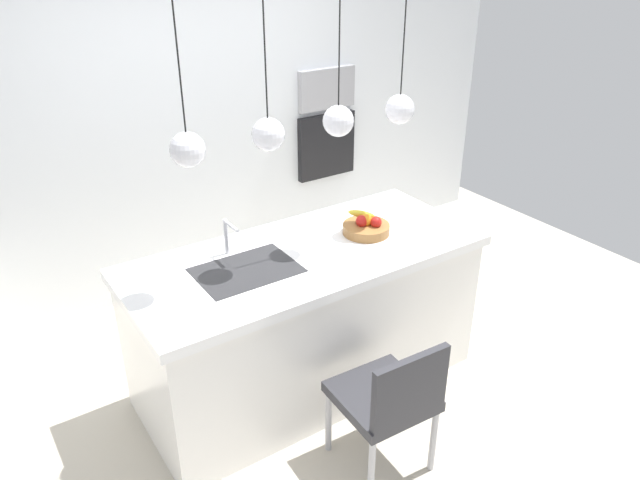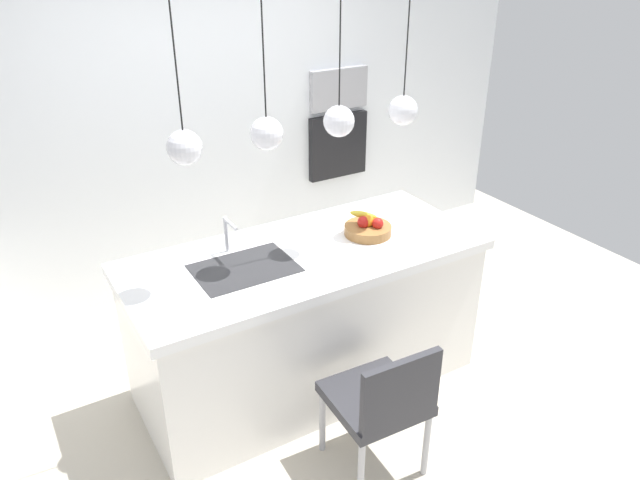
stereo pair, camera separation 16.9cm
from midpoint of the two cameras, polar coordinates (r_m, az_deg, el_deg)
floor at (r=4.12m, az=-0.02°, el=-12.91°), size 6.60×6.60×0.00m
back_wall at (r=4.85m, az=-10.24°, el=10.46°), size 6.00×0.10×2.60m
kitchen_island at (r=3.83m, az=-0.02°, el=-7.38°), size 2.14×0.92×0.96m
sink_basin at (r=3.43m, az=-5.67°, el=-2.74°), size 0.56×0.40×0.02m
faucet at (r=3.53m, az=-7.28°, el=0.83°), size 0.02×0.17×0.22m
fruit_bowl at (r=3.79m, az=5.74°, el=1.15°), size 0.29×0.29×0.16m
microwave at (r=5.29m, az=2.65°, el=13.95°), size 0.54×0.08×0.34m
oven at (r=5.42m, az=2.54°, el=8.79°), size 0.56×0.08×0.56m
chair_near at (r=3.27m, az=7.33°, el=-14.63°), size 0.49×0.49×0.84m
pendant_light_left at (r=3.03m, az=-10.99°, el=8.52°), size 0.17×0.17×0.77m
pendant_light_center_left at (r=3.20m, az=-3.49°, el=9.94°), size 0.17×0.17×0.77m
pendant_light_center_right at (r=3.41m, az=3.22°, el=11.06°), size 0.17×0.17×0.77m
pendant_light_right at (r=3.67m, az=9.10°, el=11.91°), size 0.17×0.17×0.77m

